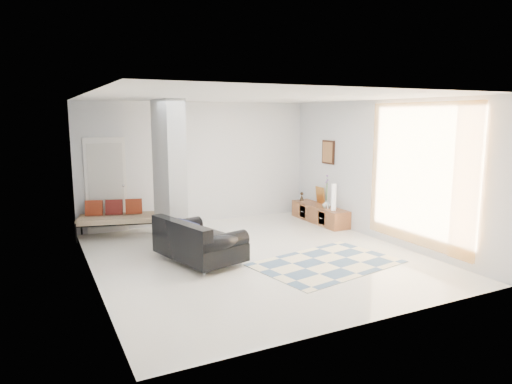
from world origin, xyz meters
name	(u,v)px	position (x,y,z in m)	size (l,w,h in m)	color
floor	(256,256)	(0.00, 0.00, 0.00)	(6.00, 6.00, 0.00)	white
ceiling	(256,97)	(0.00, 0.00, 2.80)	(6.00, 6.00, 0.00)	white
wall_back	(199,163)	(0.00, 3.00, 1.40)	(6.00, 6.00, 0.00)	silver
wall_front	(370,211)	(0.00, -3.00, 1.40)	(6.00, 6.00, 0.00)	silver
wall_left	(90,190)	(-2.75, 0.00, 1.40)	(6.00, 6.00, 0.00)	silver
wall_right	(379,171)	(2.75, 0.00, 1.40)	(6.00, 6.00, 0.00)	silver
partition_column	(169,172)	(-1.10, 1.60, 1.40)	(0.35, 1.20, 2.80)	#A2A7A9
hallway_door	(106,186)	(-2.10, 2.96, 1.02)	(0.85, 0.06, 2.04)	white
curtain	(419,175)	(2.67, -1.15, 1.45)	(2.55, 2.55, 0.00)	#FFAD43
wall_art	(328,152)	(2.72, 1.70, 1.65)	(0.04, 0.45, 0.55)	black
media_console	(320,214)	(2.52, 1.70, 0.20)	(0.45, 1.80, 0.80)	brown
loveseat	(196,242)	(-1.06, 0.16, 0.35)	(1.32, 1.79, 0.76)	silver
daybed	(120,217)	(-1.92, 2.48, 0.42)	(1.86, 1.13, 0.77)	black
area_rug	(327,263)	(0.90, -0.90, 0.01)	(2.38, 1.58, 0.01)	beige
cylinder_lamp	(334,197)	(2.50, 1.14, 0.69)	(0.11, 0.11, 0.59)	silver
bronze_figurine	(302,196)	(2.47, 2.42, 0.51)	(0.11, 0.11, 0.21)	black
vase	(326,204)	(2.47, 1.37, 0.50)	(0.18, 0.18, 0.19)	#B8C3BF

